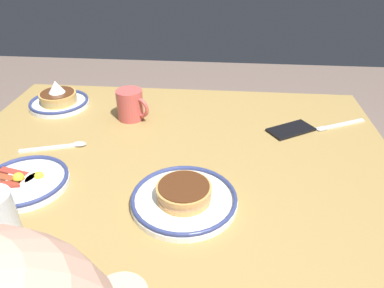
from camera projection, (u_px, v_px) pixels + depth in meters
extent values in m
cube|color=olive|center=(171.00, 164.00, 1.02)|extent=(1.26, 0.96, 0.05)
cylinder|color=olive|center=(310.00, 193.00, 1.49)|extent=(0.07, 0.07, 0.69)
cylinder|color=olive|center=(68.00, 180.00, 1.57)|extent=(0.07, 0.07, 0.69)
cylinder|color=silver|center=(60.00, 104.00, 1.29)|extent=(0.21, 0.21, 0.01)
torus|color=navy|center=(59.00, 101.00, 1.28)|extent=(0.20, 0.20, 0.01)
cylinder|color=tan|center=(59.00, 101.00, 1.28)|extent=(0.12, 0.12, 0.01)
cylinder|color=tan|center=(58.00, 98.00, 1.27)|extent=(0.13, 0.13, 0.01)
cylinder|color=tan|center=(58.00, 95.00, 1.27)|extent=(0.13, 0.13, 0.01)
cylinder|color=#4C2814|center=(57.00, 93.00, 1.26)|extent=(0.12, 0.12, 0.00)
cone|color=white|center=(56.00, 87.00, 1.25)|extent=(0.06, 0.06, 0.04)
cylinder|color=silver|center=(25.00, 183.00, 0.89)|extent=(0.21, 0.21, 0.01)
torus|color=navy|center=(24.00, 179.00, 0.89)|extent=(0.21, 0.21, 0.01)
cylinder|color=white|center=(38.00, 180.00, 0.89)|extent=(0.06, 0.06, 0.01)
sphere|color=yellow|center=(39.00, 176.00, 0.89)|extent=(0.02, 0.02, 0.02)
cylinder|color=white|center=(22.00, 177.00, 0.90)|extent=(0.07, 0.07, 0.01)
sphere|color=yellow|center=(19.00, 178.00, 0.89)|extent=(0.03, 0.03, 0.03)
cube|color=#A83329|center=(14.00, 173.00, 0.91)|extent=(0.08, 0.04, 0.01)
cube|color=#994225|center=(9.00, 179.00, 0.89)|extent=(0.09, 0.04, 0.01)
cube|color=#A23323|center=(3.00, 185.00, 0.87)|extent=(0.08, 0.04, 0.01)
cylinder|color=white|center=(184.00, 201.00, 0.84)|extent=(0.25, 0.25, 0.01)
torus|color=navy|center=(184.00, 197.00, 0.83)|extent=(0.25, 0.25, 0.01)
cylinder|color=tan|center=(184.00, 197.00, 0.83)|extent=(0.13, 0.13, 0.01)
cylinder|color=tan|center=(184.00, 193.00, 0.82)|extent=(0.12, 0.12, 0.01)
cylinder|color=tan|center=(184.00, 189.00, 0.82)|extent=(0.13, 0.13, 0.01)
cylinder|color=#4C2814|center=(184.00, 186.00, 0.81)|extent=(0.12, 0.12, 0.00)
cylinder|color=#BF4C47|center=(130.00, 105.00, 1.18)|extent=(0.09, 0.09, 0.10)
torus|color=#BF4C47|center=(140.00, 108.00, 1.16)|extent=(0.07, 0.04, 0.07)
cylinder|color=brown|center=(129.00, 96.00, 1.17)|extent=(0.07, 0.07, 0.01)
cube|color=black|center=(291.00, 130.00, 1.13)|extent=(0.16, 0.14, 0.01)
cube|color=silver|center=(341.00, 125.00, 1.16)|extent=(0.17, 0.09, 0.01)
cube|color=silver|center=(319.00, 127.00, 1.14)|extent=(0.03, 0.02, 0.00)
cube|color=silver|center=(321.00, 128.00, 1.14)|extent=(0.03, 0.02, 0.00)
cube|color=silver|center=(322.00, 129.00, 1.14)|extent=(0.03, 0.02, 0.00)
cube|color=silver|center=(323.00, 130.00, 1.13)|extent=(0.03, 0.02, 0.00)
cube|color=silver|center=(51.00, 148.00, 1.04)|extent=(0.17, 0.07, 0.01)
ellipsoid|color=silver|center=(79.00, 144.00, 1.06)|extent=(0.04, 0.03, 0.01)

